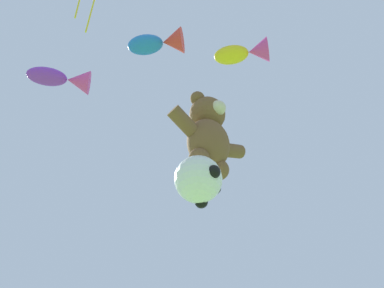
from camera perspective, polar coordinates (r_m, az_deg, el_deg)
name	(u,v)px	position (r m, az deg, el deg)	size (l,w,h in m)	color
teddy_bear_kite	(208,134)	(9.44, 2.18, 1.35)	(2.17, 0.96, 2.20)	brown
soccer_ball_kite	(199,180)	(8.05, 0.90, -4.77)	(1.00, 1.00, 0.92)	white
fish_kite_goldfin	(245,53)	(12.18, 7.04, 11.97)	(1.41, 1.56, 0.70)	yellow
fish_kite_cobalt	(159,43)	(12.93, -4.43, 13.28)	(1.59, 1.71, 0.78)	blue
fish_kite_violet	(63,79)	(12.73, -16.86, 8.31)	(1.82, 1.40, 0.69)	purple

